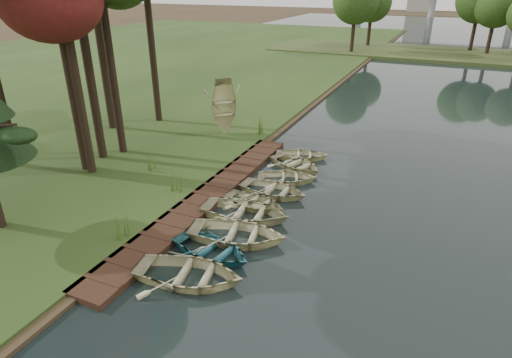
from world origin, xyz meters
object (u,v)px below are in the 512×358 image
at_px(boardwalk, 207,197).
at_px(rowboat_1, 212,247).
at_px(stored_rowboat, 224,128).
at_px(rowboat_0, 189,271).
at_px(rowboat_2, 237,232).

relative_size(boardwalk, rowboat_1, 4.86).
height_order(rowboat_1, stored_rowboat, stored_rowboat).
xyz_separation_m(rowboat_0, stored_rowboat, (-5.94, 13.65, 0.23)).
distance_m(rowboat_0, rowboat_1, 1.66).
bearing_deg(stored_rowboat, rowboat_1, -112.29).
relative_size(boardwalk, stored_rowboat, 4.40).
relative_size(rowboat_1, stored_rowboat, 0.90).
bearing_deg(rowboat_1, boardwalk, 42.73).
bearing_deg(rowboat_2, rowboat_0, 161.09).
xyz_separation_m(rowboat_0, rowboat_2, (0.38, 2.95, 0.01)).
bearing_deg(rowboat_2, rowboat_1, 150.22).
distance_m(boardwalk, stored_rowboat, 8.82).
xyz_separation_m(rowboat_1, stored_rowboat, (-5.90, 11.99, 0.29)).
relative_size(rowboat_1, rowboat_2, 0.84).
bearing_deg(rowboat_2, boardwalk, 36.47).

